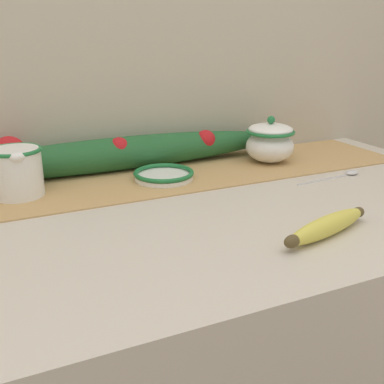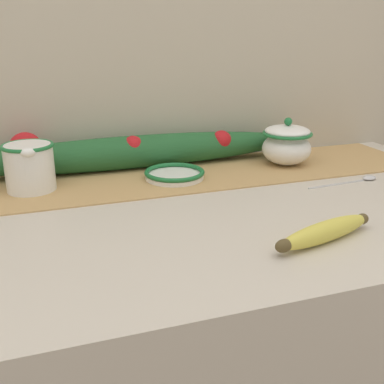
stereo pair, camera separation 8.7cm
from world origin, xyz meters
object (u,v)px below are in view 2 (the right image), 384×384
Objects in this scene: small_dish at (174,174)px; banana at (325,232)px; cream_pitcher at (29,165)px; spoon at (363,179)px; sugar_bowl at (287,144)px.

small_dish is 0.64× the size of banana.
cream_pitcher is 0.68× the size of spoon.
spoon is at bearing 42.77° from banana.
sugar_bowl is at bearing 4.36° from small_dish.
banana is at bearing -141.24° from spoon.
spoon is (0.72, -0.17, -0.05)m from cream_pitcher.
banana reaches higher than spoon.
sugar_bowl is 0.31m from small_dish.
sugar_bowl is at bearing -0.11° from cream_pitcher.
cream_pitcher is at bearing 136.21° from banana.
sugar_bowl is at bearing 116.87° from spoon.
cream_pitcher is 0.32m from small_dish.
sugar_bowl is 0.67× the size of spoon.
sugar_bowl is 0.21m from spoon.
cream_pitcher is at bearing 175.58° from small_dish.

